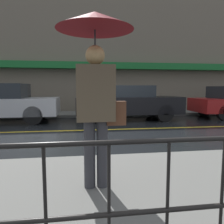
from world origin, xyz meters
The scene contains 9 objects.
ground_plane centered at (0.00, 0.00, 0.00)m, with size 80.00×80.00×0.00m, color black.
sidewalk_near centered at (0.00, -4.59, 0.06)m, with size 28.00×2.88×0.13m.
sidewalk_far centered at (0.00, 4.15, 0.06)m, with size 28.00×1.99×0.13m.
lane_marking centered at (0.00, 0.00, 0.00)m, with size 25.20×0.12×0.01m.
building_storefront centered at (0.00, 5.27, 3.24)m, with size 28.00×0.85×6.57m.
railing_foreground centered at (0.00, -5.78, 0.72)m, with size 12.00×0.04×0.93m.
pedestrian centered at (-0.82, -4.47, 1.74)m, with size 0.93×0.93×2.16m.
car_silver centered at (-4.24, 2.17, 0.80)m, with size 4.51×1.84×1.57m.
car_black centered at (1.00, 2.17, 0.78)m, with size 4.49×1.79×1.50m.
Camera 1 is at (-1.00, -7.16, 1.39)m, focal length 35.00 mm.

